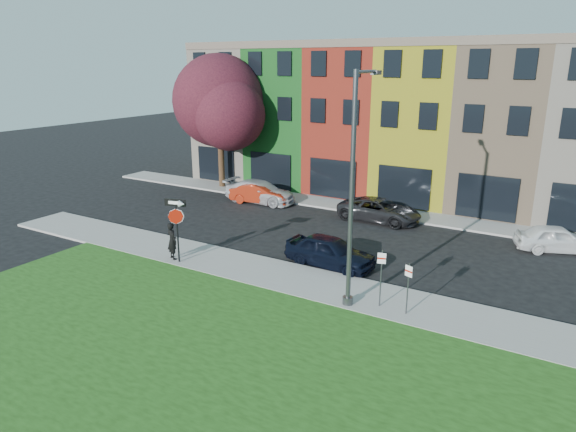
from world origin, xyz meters
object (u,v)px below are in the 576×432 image
Objects in this scene: stop_sign at (176,218)px; sedan_near at (330,251)px; man at (172,241)px; street_lamp at (354,192)px.

stop_sign is 0.69× the size of sedan_near.
sedan_near is (6.18, 3.39, -1.55)m from stop_sign.
man is 0.41× the size of sedan_near.
street_lamp is at bearing -13.75° from stop_sign.
stop_sign is 1.70× the size of man.
stop_sign is 0.35× the size of street_lamp.
stop_sign is 1.38m from man.
stop_sign is 8.89m from street_lamp.
man is 0.20× the size of street_lamp.
sedan_near is at bearing 124.66° from street_lamp.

